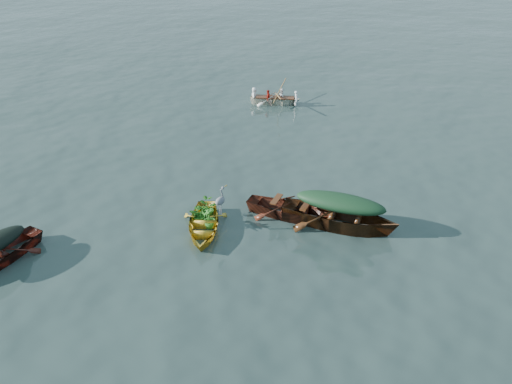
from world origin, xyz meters
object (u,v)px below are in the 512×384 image
green_tarp_boat (338,227)px  heron (220,205)px  open_wooden_boat (290,217)px  yellow_dinghy (204,231)px  rowed_boat (275,104)px

green_tarp_boat → heron: size_ratio=5.54×
open_wooden_boat → heron: 2.50m
green_tarp_boat → open_wooden_boat: bearing=90.0°
green_tarp_boat → open_wooden_boat: 1.58m
yellow_dinghy → heron: bearing=5.2°
yellow_dinghy → open_wooden_boat: 2.87m
yellow_dinghy → rowed_boat: bearing=77.1°
yellow_dinghy → green_tarp_boat: green_tarp_boat is taller
open_wooden_boat → rowed_boat: bearing=23.9°
rowed_boat → heron: size_ratio=3.89×
yellow_dinghy → rowed_boat: yellow_dinghy is taller
open_wooden_boat → green_tarp_boat: bearing=-88.1°
rowed_boat → open_wooden_boat: bearing=-172.2°
green_tarp_boat → open_wooden_boat: green_tarp_boat is taller
green_tarp_boat → heron: 3.80m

